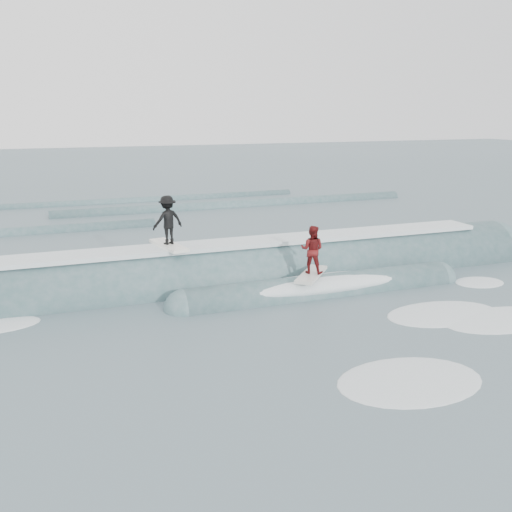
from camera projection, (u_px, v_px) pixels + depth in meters
name	position (u px, v px, depth m)	size (l,w,h in m)	color
ground	(283.00, 310.00, 16.72)	(160.00, 160.00, 0.00)	#41595F
breaking_wave	(254.00, 281.00, 19.50)	(23.72, 4.11, 2.67)	#375B5D
surfer_black	(168.00, 223.00, 18.23)	(1.13, 2.07, 1.67)	white
surfer_red	(312.00, 253.00, 17.82)	(1.72, 1.88, 1.62)	silver
whitewater	(391.00, 324.00, 15.65)	(17.51, 8.54, 0.10)	white
far_swells	(124.00, 214.00, 32.00)	(38.97, 8.65, 0.80)	#375B5D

